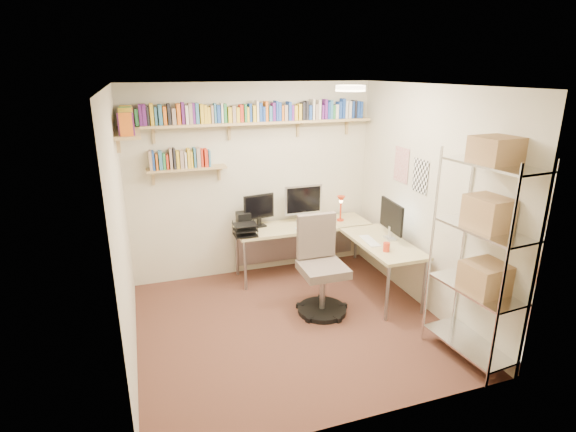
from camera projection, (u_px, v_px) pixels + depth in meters
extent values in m
plane|color=#4F2C21|center=(291.00, 324.00, 4.89)|extent=(3.20, 3.20, 0.00)
cube|color=beige|center=(254.00, 181.00, 5.85)|extent=(3.20, 0.04, 2.50)
cube|color=beige|center=(122.00, 233.00, 4.01)|extent=(0.04, 3.00, 2.50)
cube|color=beige|center=(427.00, 201.00, 4.99)|extent=(0.04, 3.00, 2.50)
cube|color=beige|center=(361.00, 278.00, 3.15)|extent=(3.20, 0.04, 2.50)
cube|color=silver|center=(291.00, 85.00, 4.11)|extent=(3.20, 3.00, 0.04)
cube|color=silver|center=(401.00, 165.00, 5.38)|extent=(0.01, 0.30, 0.42)
cube|color=white|center=(420.00, 176.00, 5.04)|extent=(0.01, 0.28, 0.38)
cylinder|color=#FFEAC6|center=(350.00, 88.00, 4.52)|extent=(0.30, 0.30, 0.06)
cube|color=tan|center=(255.00, 123.00, 5.50)|extent=(3.05, 0.25, 0.03)
cube|color=tan|center=(128.00, 132.00, 4.67)|extent=(0.25, 1.00, 0.03)
cube|color=tan|center=(187.00, 169.00, 5.42)|extent=(0.95, 0.20, 0.02)
cube|color=tan|center=(153.00, 132.00, 5.21)|extent=(0.03, 0.20, 0.20)
cube|color=tan|center=(230.00, 129.00, 5.49)|extent=(0.03, 0.20, 0.20)
cube|color=tan|center=(299.00, 126.00, 5.76)|extent=(0.03, 0.20, 0.20)
cube|color=tan|center=(348.00, 124.00, 5.97)|extent=(0.03, 0.20, 0.20)
cube|color=orange|center=(128.00, 118.00, 5.02)|extent=(0.04, 0.11, 0.17)
cube|color=beige|center=(132.00, 117.00, 5.03)|extent=(0.04, 0.13, 0.19)
cube|color=#287A40|center=(137.00, 117.00, 5.05)|extent=(0.04, 0.12, 0.19)
cube|color=#5B1F75|center=(140.00, 115.00, 5.05)|extent=(0.03, 0.14, 0.23)
cube|color=#5B1F75|center=(144.00, 115.00, 5.07)|extent=(0.04, 0.14, 0.24)
cube|color=black|center=(148.00, 116.00, 5.08)|extent=(0.02, 0.14, 0.21)
cube|color=gold|center=(152.00, 114.00, 5.09)|extent=(0.04, 0.13, 0.24)
cube|color=teal|center=(156.00, 116.00, 5.11)|extent=(0.03, 0.12, 0.20)
cube|color=teal|center=(160.00, 115.00, 5.12)|extent=(0.04, 0.15, 0.23)
cube|color=orange|center=(165.00, 116.00, 5.14)|extent=(0.04, 0.14, 0.21)
cube|color=black|center=(169.00, 114.00, 5.15)|extent=(0.04, 0.15, 0.23)
cube|color=gray|center=(174.00, 116.00, 5.17)|extent=(0.04, 0.13, 0.18)
cube|color=orange|center=(178.00, 114.00, 5.18)|extent=(0.04, 0.13, 0.23)
cube|color=#5B1F75|center=(183.00, 113.00, 5.19)|extent=(0.03, 0.11, 0.25)
cube|color=beige|center=(186.00, 115.00, 5.21)|extent=(0.03, 0.15, 0.21)
cube|color=gray|center=(190.00, 113.00, 5.22)|extent=(0.04, 0.14, 0.23)
cube|color=#5B1F75|center=(193.00, 113.00, 5.23)|extent=(0.03, 0.12, 0.24)
cube|color=teal|center=(197.00, 113.00, 5.24)|extent=(0.04, 0.14, 0.23)
cube|color=gold|center=(201.00, 114.00, 5.26)|extent=(0.04, 0.15, 0.22)
cube|color=gold|center=(205.00, 114.00, 5.28)|extent=(0.04, 0.15, 0.21)
cube|color=gold|center=(209.00, 115.00, 5.29)|extent=(0.03, 0.11, 0.19)
cube|color=gray|center=(212.00, 114.00, 5.30)|extent=(0.03, 0.13, 0.20)
cube|color=teal|center=(215.00, 113.00, 5.31)|extent=(0.02, 0.12, 0.23)
cube|color=#1C4095|center=(218.00, 114.00, 5.33)|extent=(0.04, 0.12, 0.21)
cube|color=beige|center=(222.00, 113.00, 5.34)|extent=(0.02, 0.12, 0.23)
cube|color=#287A40|center=(225.00, 113.00, 5.35)|extent=(0.03, 0.11, 0.22)
cube|color=gold|center=(229.00, 115.00, 5.37)|extent=(0.04, 0.14, 0.18)
cube|color=gray|center=(233.00, 114.00, 5.38)|extent=(0.04, 0.13, 0.19)
cube|color=gold|center=(237.00, 115.00, 5.40)|extent=(0.04, 0.14, 0.17)
cube|color=red|center=(241.00, 113.00, 5.41)|extent=(0.04, 0.11, 0.20)
cube|color=#287A40|center=(245.00, 113.00, 5.42)|extent=(0.03, 0.15, 0.21)
cube|color=gold|center=(247.00, 114.00, 5.44)|extent=(0.03, 0.15, 0.18)
cube|color=#1C4095|center=(250.00, 113.00, 5.44)|extent=(0.03, 0.13, 0.22)
cube|color=gold|center=(253.00, 113.00, 5.46)|extent=(0.04, 0.15, 0.19)
cube|color=beige|center=(257.00, 111.00, 5.46)|extent=(0.03, 0.13, 0.25)
cube|color=#1C4095|center=(260.00, 112.00, 5.48)|extent=(0.04, 0.13, 0.22)
cube|color=#1C4095|center=(263.00, 114.00, 5.50)|extent=(0.03, 0.15, 0.18)
cube|color=orange|center=(266.00, 111.00, 5.50)|extent=(0.03, 0.14, 0.24)
cube|color=teal|center=(269.00, 113.00, 5.52)|extent=(0.04, 0.14, 0.18)
cube|color=#5B1F75|center=(273.00, 112.00, 5.53)|extent=(0.04, 0.11, 0.22)
cube|color=#1C4095|center=(276.00, 111.00, 5.54)|extent=(0.02, 0.14, 0.24)
cube|color=#1C4095|center=(278.00, 111.00, 5.55)|extent=(0.04, 0.15, 0.22)
cube|color=orange|center=(281.00, 113.00, 5.57)|extent=(0.02, 0.14, 0.18)
cube|color=gray|center=(285.00, 113.00, 5.58)|extent=(0.04, 0.14, 0.19)
cube|color=#1C4095|center=(289.00, 111.00, 5.59)|extent=(0.03, 0.14, 0.23)
cube|color=#5B1F75|center=(291.00, 113.00, 5.61)|extent=(0.03, 0.14, 0.19)
cube|color=gold|center=(295.00, 113.00, 5.62)|extent=(0.04, 0.11, 0.18)
cube|color=gold|center=(299.00, 112.00, 5.64)|extent=(0.04, 0.11, 0.20)
cube|color=black|center=(303.00, 111.00, 5.65)|extent=(0.04, 0.12, 0.22)
cube|color=black|center=(306.00, 110.00, 5.66)|extent=(0.03, 0.11, 0.23)
cube|color=#1C4095|center=(309.00, 112.00, 5.68)|extent=(0.04, 0.14, 0.18)
cube|color=beige|center=(312.00, 109.00, 5.68)|extent=(0.03, 0.14, 0.25)
cube|color=gray|center=(315.00, 112.00, 5.71)|extent=(0.04, 0.13, 0.19)
cube|color=beige|center=(318.00, 109.00, 5.71)|extent=(0.03, 0.11, 0.24)
cube|color=#5B1F75|center=(322.00, 112.00, 5.74)|extent=(0.03, 0.11, 0.18)
cube|color=#5B1F75|center=(325.00, 109.00, 5.74)|extent=(0.04, 0.12, 0.25)
cube|color=#1C4095|center=(327.00, 110.00, 5.75)|extent=(0.03, 0.14, 0.22)
cube|color=teal|center=(330.00, 109.00, 5.76)|extent=(0.03, 0.13, 0.23)
cube|color=#287A40|center=(332.00, 112.00, 5.78)|extent=(0.03, 0.13, 0.17)
cube|color=beige|center=(335.00, 111.00, 5.79)|extent=(0.04, 0.13, 0.18)
cube|color=#1C4095|center=(339.00, 110.00, 5.80)|extent=(0.04, 0.12, 0.21)
cube|color=#1C4095|center=(342.00, 108.00, 5.81)|extent=(0.04, 0.11, 0.25)
cube|color=beige|center=(345.00, 109.00, 5.83)|extent=(0.03, 0.11, 0.22)
cube|color=beige|center=(348.00, 110.00, 5.84)|extent=(0.03, 0.13, 0.22)
cube|color=#1C4095|center=(351.00, 110.00, 5.86)|extent=(0.03, 0.13, 0.21)
cube|color=black|center=(354.00, 109.00, 5.87)|extent=(0.02, 0.14, 0.22)
cube|color=#1C4095|center=(357.00, 109.00, 5.88)|extent=(0.04, 0.12, 0.22)
cube|color=#1C4095|center=(359.00, 109.00, 5.89)|extent=(0.04, 0.13, 0.21)
cube|color=orange|center=(126.00, 125.00, 4.23)|extent=(0.12, 0.02, 0.22)
cube|color=#5B1F75|center=(126.00, 124.00, 4.27)|extent=(0.15, 0.04, 0.21)
cube|color=#287A40|center=(126.00, 124.00, 4.32)|extent=(0.12, 0.04, 0.22)
cube|color=beige|center=(126.00, 125.00, 4.37)|extent=(0.12, 0.04, 0.17)
cube|color=#5B1F75|center=(126.00, 123.00, 4.41)|extent=(0.12, 0.03, 0.21)
cube|color=red|center=(126.00, 124.00, 4.45)|extent=(0.13, 0.02, 0.18)
cube|color=beige|center=(126.00, 123.00, 4.49)|extent=(0.12, 0.04, 0.20)
cube|color=gold|center=(126.00, 123.00, 4.52)|extent=(0.11, 0.03, 0.19)
cube|color=gold|center=(126.00, 120.00, 4.56)|extent=(0.13, 0.04, 0.24)
cube|color=beige|center=(126.00, 121.00, 4.60)|extent=(0.14, 0.03, 0.21)
cube|color=teal|center=(126.00, 122.00, 4.63)|extent=(0.12, 0.02, 0.19)
cube|color=#287A40|center=(126.00, 118.00, 4.66)|extent=(0.12, 0.04, 0.24)
cube|color=gray|center=(126.00, 119.00, 4.71)|extent=(0.14, 0.04, 0.22)
cube|color=red|center=(126.00, 119.00, 4.74)|extent=(0.15, 0.03, 0.22)
cube|color=beige|center=(126.00, 118.00, 4.77)|extent=(0.13, 0.03, 0.23)
cube|color=#287A40|center=(126.00, 118.00, 4.82)|extent=(0.13, 0.03, 0.22)
cube|color=gold|center=(126.00, 118.00, 4.86)|extent=(0.15, 0.04, 0.22)
cube|color=black|center=(126.00, 117.00, 4.90)|extent=(0.12, 0.03, 0.21)
cube|color=red|center=(126.00, 117.00, 4.93)|extent=(0.11, 0.03, 0.21)
cube|color=gold|center=(126.00, 116.00, 4.96)|extent=(0.13, 0.03, 0.23)
cube|color=teal|center=(126.00, 116.00, 5.01)|extent=(0.12, 0.04, 0.23)
cube|color=gray|center=(150.00, 160.00, 5.26)|extent=(0.03, 0.14, 0.23)
cube|color=#1C4095|center=(153.00, 160.00, 5.27)|extent=(0.03, 0.13, 0.22)
cube|color=orange|center=(157.00, 162.00, 5.28)|extent=(0.02, 0.14, 0.19)
cube|color=teal|center=(160.00, 160.00, 5.29)|extent=(0.04, 0.12, 0.22)
cube|color=#287A40|center=(164.00, 161.00, 5.31)|extent=(0.03, 0.11, 0.19)
cube|color=red|center=(167.00, 162.00, 5.32)|extent=(0.03, 0.13, 0.17)
cube|color=gray|center=(171.00, 159.00, 5.33)|extent=(0.03, 0.14, 0.24)
cube|color=black|center=(174.00, 158.00, 5.34)|extent=(0.03, 0.15, 0.24)
cube|color=gold|center=(178.00, 159.00, 5.36)|extent=(0.04, 0.12, 0.21)
cube|color=gray|center=(182.00, 159.00, 5.37)|extent=(0.04, 0.14, 0.21)
cube|color=beige|center=(185.00, 160.00, 5.39)|extent=(0.02, 0.12, 0.19)
cube|color=gold|center=(189.00, 158.00, 5.39)|extent=(0.03, 0.14, 0.23)
cube|color=gold|center=(191.00, 159.00, 5.41)|extent=(0.03, 0.13, 0.20)
cube|color=teal|center=(194.00, 157.00, 5.41)|extent=(0.02, 0.13, 0.24)
cube|color=gray|center=(198.00, 157.00, 5.43)|extent=(0.04, 0.14, 0.23)
cube|color=red|center=(202.00, 158.00, 5.44)|extent=(0.03, 0.12, 0.22)
cube|color=red|center=(206.00, 158.00, 5.46)|extent=(0.04, 0.15, 0.21)
cube|color=teal|center=(209.00, 158.00, 5.47)|extent=(0.02, 0.13, 0.20)
cube|color=tan|center=(303.00, 226.00, 5.91)|extent=(1.78, 0.56, 0.04)
cube|color=tan|center=(382.00, 243.00, 5.34)|extent=(0.56, 1.22, 0.04)
cylinder|color=gray|center=(245.00, 266.00, 5.55)|extent=(0.04, 0.04, 0.66)
cylinder|color=gray|center=(237.00, 252.00, 5.98)|extent=(0.04, 0.04, 0.66)
cylinder|color=gray|center=(356.00, 237.00, 6.51)|extent=(0.04, 0.04, 0.66)
cylinder|color=gray|center=(387.00, 293.00, 4.87)|extent=(0.04, 0.04, 0.66)
cylinder|color=gray|center=(424.00, 287.00, 5.01)|extent=(0.04, 0.04, 0.66)
cube|color=gray|center=(296.00, 241.00, 6.23)|extent=(1.69, 0.02, 0.52)
cube|color=silver|center=(303.00, 200.00, 5.93)|extent=(0.52, 0.03, 0.39)
cube|color=black|center=(304.00, 200.00, 5.91)|extent=(0.47, 0.00, 0.34)
cube|color=black|center=(259.00, 207.00, 5.75)|extent=(0.41, 0.03, 0.32)
cube|color=black|center=(392.00, 216.00, 5.32)|extent=(0.03, 0.54, 0.36)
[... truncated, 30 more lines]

